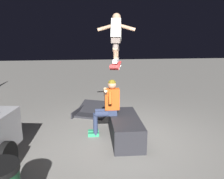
{
  "coord_description": "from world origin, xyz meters",
  "views": [
    {
      "loc": [
        -4.86,
        0.94,
        2.28
      ],
      "look_at": [
        0.26,
        0.22,
        1.11
      ],
      "focal_mm": 36.5,
      "sensor_mm": 36.0,
      "label": 1
    }
  ],
  "objects_px": {
    "skater_airborne": "(116,35)",
    "kicker_ramp": "(93,111)",
    "ledge_box_main": "(125,128)",
    "skateboard": "(116,65)",
    "person_sitting_on_ledge": "(107,104)"
  },
  "relations": [
    {
      "from": "skateboard",
      "to": "kicker_ramp",
      "type": "xyz_separation_m",
      "value": [
        1.48,
        0.49,
        -1.6
      ]
    },
    {
      "from": "ledge_box_main",
      "to": "kicker_ramp",
      "type": "xyz_separation_m",
      "value": [
        1.94,
        0.63,
        -0.2
      ]
    },
    {
      "from": "kicker_ramp",
      "to": "skateboard",
      "type": "bearing_deg",
      "value": -161.74
    },
    {
      "from": "person_sitting_on_ledge",
      "to": "kicker_ramp",
      "type": "height_order",
      "value": "person_sitting_on_ledge"
    },
    {
      "from": "ledge_box_main",
      "to": "skateboard",
      "type": "bearing_deg",
      "value": 17.42
    },
    {
      "from": "ledge_box_main",
      "to": "skater_airborne",
      "type": "relative_size",
      "value": 1.45
    },
    {
      "from": "person_sitting_on_ledge",
      "to": "skater_airborne",
      "type": "xyz_separation_m",
      "value": [
        0.22,
        -0.24,
        1.59
      ]
    },
    {
      "from": "skater_airborne",
      "to": "kicker_ramp",
      "type": "distance_m",
      "value": 2.74
    },
    {
      "from": "skateboard",
      "to": "kicker_ramp",
      "type": "height_order",
      "value": "skateboard"
    },
    {
      "from": "skateboard",
      "to": "skater_airborne",
      "type": "xyz_separation_m",
      "value": [
        0.06,
        -0.01,
        0.69
      ]
    },
    {
      "from": "kicker_ramp",
      "to": "skater_airborne",
      "type": "bearing_deg",
      "value": -160.61
    },
    {
      "from": "ledge_box_main",
      "to": "skater_airborne",
      "type": "xyz_separation_m",
      "value": [
        0.52,
        0.13,
        2.09
      ]
    },
    {
      "from": "ledge_box_main",
      "to": "person_sitting_on_ledge",
      "type": "relative_size",
      "value": 1.21
    },
    {
      "from": "skater_airborne",
      "to": "ledge_box_main",
      "type": "bearing_deg",
      "value": -165.72
    },
    {
      "from": "kicker_ramp",
      "to": "person_sitting_on_ledge",
      "type": "bearing_deg",
      "value": -170.85
    }
  ]
}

